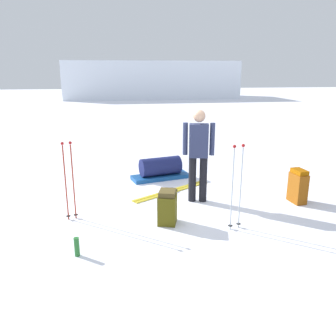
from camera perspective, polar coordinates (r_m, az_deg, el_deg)
ground_plane at (r=6.33m, az=0.00°, el=-6.10°), size 80.00×80.00×0.00m
distant_snow_ridge at (r=30.79m, az=-2.82°, el=14.32°), size 14.47×5.27×3.06m
skier_standing at (r=6.26m, az=5.03°, el=2.76°), size 0.56×0.29×1.70m
ski_pair_near at (r=7.00m, az=0.67°, el=-3.79°), size 1.67×1.15×0.05m
backpack_large_dark at (r=5.52m, az=-0.10°, el=-6.50°), size 0.36×0.39×0.55m
backpack_bright at (r=6.79m, az=20.60°, el=-2.85°), size 0.24×0.37×0.63m
ski_poles_planted_near at (r=5.74m, az=-15.99°, el=-1.45°), size 0.19×0.10×1.30m
ski_poles_planted_far at (r=5.28m, az=11.26°, el=-2.46°), size 0.22×0.11×1.33m
gear_sled at (r=7.76m, az=-1.25°, el=-0.16°), size 1.36×0.76×0.49m
thermos_bottle at (r=4.81m, az=-14.78°, el=-12.44°), size 0.07×0.07×0.26m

